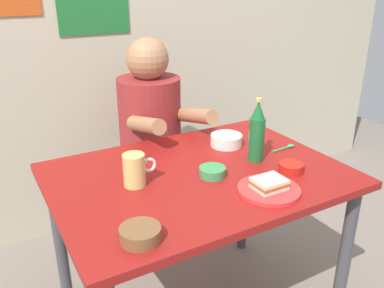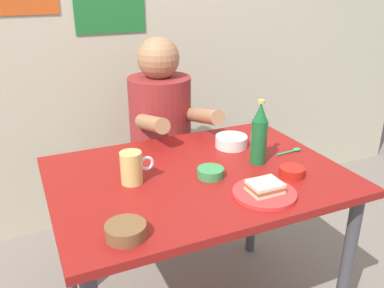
% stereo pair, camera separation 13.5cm
% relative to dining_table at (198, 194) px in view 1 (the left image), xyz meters
% --- Properties ---
extents(wall_back, '(4.40, 0.09, 2.60)m').
position_rel_dining_table_xyz_m(wall_back, '(-0.00, 1.05, 0.65)').
color(wall_back, '#BCB299').
rests_on(wall_back, ground).
extents(dining_table, '(1.10, 0.80, 0.74)m').
position_rel_dining_table_xyz_m(dining_table, '(0.00, 0.00, 0.00)').
color(dining_table, maroon).
rests_on(dining_table, ground).
extents(stool, '(0.34, 0.34, 0.45)m').
position_rel_dining_table_xyz_m(stool, '(0.08, 0.63, -0.30)').
color(stool, '#4C4C51').
rests_on(stool, ground).
extents(person_seated, '(0.33, 0.56, 0.72)m').
position_rel_dining_table_xyz_m(person_seated, '(0.08, 0.62, 0.12)').
color(person_seated, maroon).
rests_on(person_seated, stool).
extents(plate_orange, '(0.22, 0.22, 0.01)m').
position_rel_dining_table_xyz_m(plate_orange, '(0.14, -0.25, 0.10)').
color(plate_orange, red).
rests_on(plate_orange, dining_table).
extents(sandwich, '(0.11, 0.09, 0.04)m').
position_rel_dining_table_xyz_m(sandwich, '(0.14, -0.25, 0.13)').
color(sandwich, beige).
rests_on(sandwich, plate_orange).
extents(beer_mug, '(0.13, 0.08, 0.12)m').
position_rel_dining_table_xyz_m(beer_mug, '(-0.25, 0.02, 0.15)').
color(beer_mug, '#D1BC66').
rests_on(beer_mug, dining_table).
extents(beer_bottle, '(0.06, 0.06, 0.26)m').
position_rel_dining_table_xyz_m(beer_bottle, '(0.26, -0.02, 0.21)').
color(beer_bottle, '#19602D').
rests_on(beer_bottle, dining_table).
extents(sambal_bowl_red, '(0.10, 0.10, 0.03)m').
position_rel_dining_table_xyz_m(sambal_bowl_red, '(0.31, -0.17, 0.11)').
color(sambal_bowl_red, '#B21E14').
rests_on(sambal_bowl_red, dining_table).
extents(condiment_bowl_brown, '(0.12, 0.12, 0.04)m').
position_rel_dining_table_xyz_m(condiment_bowl_brown, '(-0.36, -0.29, 0.12)').
color(condiment_bowl_brown, brown).
rests_on(condiment_bowl_brown, dining_table).
extents(dip_bowl_green, '(0.10, 0.10, 0.03)m').
position_rel_dining_table_xyz_m(dip_bowl_green, '(0.03, -0.05, 0.11)').
color(dip_bowl_green, '#388C4C').
rests_on(dip_bowl_green, dining_table).
extents(rice_bowl_white, '(0.14, 0.14, 0.05)m').
position_rel_dining_table_xyz_m(rice_bowl_white, '(0.24, 0.17, 0.12)').
color(rice_bowl_white, silver).
rests_on(rice_bowl_white, dining_table).
extents(spoon, '(0.13, 0.03, 0.01)m').
position_rel_dining_table_xyz_m(spoon, '(0.46, 0.01, 0.10)').
color(spoon, '#26A559').
rests_on(spoon, dining_table).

